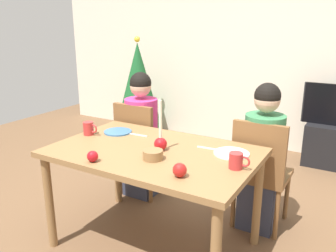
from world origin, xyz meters
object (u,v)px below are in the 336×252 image
Objects in this scene: tv_stand at (335,146)px; bowl_walnuts at (153,155)px; chair_left at (140,144)px; mug_left at (89,128)px; apple_near_candle at (93,156)px; person_right_child at (262,160)px; christmas_tree at (138,86)px; person_left_child at (142,137)px; mug_right at (236,161)px; apple_by_left_plate at (180,170)px; plate_right at (231,153)px; chair_right at (260,168)px; candle_centerpiece at (160,140)px; dining_table at (153,161)px; plate_left at (118,132)px.

tv_stand is 2.66m from bowl_walnuts.
chair_left reaches higher than mug_left.
mug_left is at bearing 134.81° from apple_near_candle.
person_right_child is 2.60m from christmas_tree.
person_left_child is 1.34m from mug_right.
apple_by_left_plate is (0.98, -0.32, -0.01)m from mug_left.
person_left_child is (0.00, 0.03, 0.06)m from chair_left.
apple_near_candle is (0.33, -1.01, 0.22)m from person_left_child.
bowl_walnuts is (0.63, -0.78, 0.21)m from person_left_child.
mug_left is at bearing -96.95° from person_left_child.
plate_right is 1.82× the size of mug_right.
person_right_child is 0.95m from bowl_walnuts.
chair_right is 1.41× the size of tv_stand.
chair_left reaches higher than mug_right.
tv_stand is 0.45× the size of christmas_tree.
candle_centerpiece is 0.45m from apple_by_left_plate.
mug_left is (-0.61, 0.03, 0.14)m from dining_table.
dining_table is 0.99× the size of christmas_tree.
bowl_walnuts is 0.31m from apple_by_left_plate.
dining_table reaches higher than tv_stand.
mug_right reaches higher than apple_by_left_plate.
bowl_walnuts is at bearing -31.54° from plate_left.
bowl_walnuts is at bearing -122.32° from person_right_child.
christmas_tree reaches higher than plate_left.
person_left_child is 14.26× the size of apple_by_left_plate.
christmas_tree is at bearing 115.25° from mug_left.
tv_stand is at bearing 80.82° from mug_right.
mug_left is at bearing 165.89° from bowl_walnuts.
mug_right is (1.14, -0.66, 0.23)m from person_left_child.
mug_left is (-0.07, -0.58, 0.29)m from chair_left.
person_right_child is 14.26× the size of apple_by_left_plate.
dining_table is at bearing -132.50° from person_right_child.
chair_right reaches higher than plate_left.
apple_by_left_plate is at bearing -105.00° from plate_right.
candle_centerpiece is at bearing 135.54° from apple_by_left_plate.
mug_left is 1.03m from apple_by_left_plate.
chair_left is at bearing 108.40° from apple_near_candle.
plate_left is 0.61m from apple_near_candle.
apple_by_left_plate reaches higher than apple_near_candle.
plate_right is 2.86× the size of apple_by_left_plate.
christmas_tree is at bearing 125.28° from chair_left.
chair_left is 1.02m from bowl_walnuts.
chair_right is 1.15m from plate_left.
apple_near_candle is at bearing -60.86° from christmas_tree.
bowl_walnuts is (0.70, -0.18, -0.02)m from mug_left.
person_left_child is (-1.13, 0.03, 0.06)m from chair_right.
mug_right is at bearing -28.73° from chair_left.
person_right_child is at bearing 78.17° from plate_right.
person_right_child is at bearing 90.00° from chair_right.
bowl_walnuts is (0.55, -0.34, 0.02)m from plate_left.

